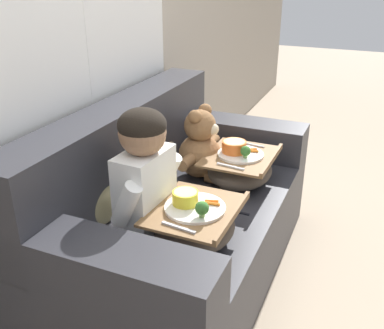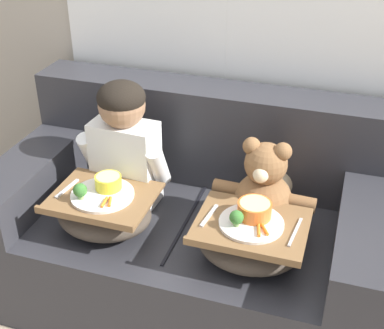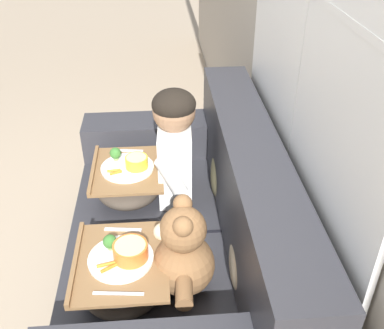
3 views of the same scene
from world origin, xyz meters
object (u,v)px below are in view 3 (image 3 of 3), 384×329
(couch, at_px, (186,251))
(lap_tray_teddy, at_px, (123,273))
(throw_pillow_behind_child, at_px, (223,165))
(teddy_bear, at_px, (182,255))
(child_figure, at_px, (174,140))
(lap_tray_child, at_px, (129,181))
(throw_pillow_behind_teddy, at_px, (245,253))

(couch, xyz_separation_m, lap_tray_teddy, (0.29, -0.25, 0.19))
(throw_pillow_behind_child, height_order, teddy_bear, teddy_bear)
(couch, height_order, lap_tray_teddy, couch)
(child_figure, distance_m, lap_tray_child, 0.31)
(throw_pillow_behind_child, distance_m, child_figure, 0.27)
(child_figure, height_order, lap_tray_teddy, child_figure)
(couch, distance_m, lap_tray_child, 0.43)
(throw_pillow_behind_teddy, bearing_deg, lap_tray_child, -142.58)
(teddy_bear, xyz_separation_m, lap_tray_teddy, (0.00, -0.22, -0.07))
(throw_pillow_behind_child, relative_size, throw_pillow_behind_teddy, 1.06)
(throw_pillow_behind_teddy, relative_size, teddy_bear, 0.76)
(lap_tray_child, bearing_deg, throw_pillow_behind_child, 89.95)
(child_figure, xyz_separation_m, teddy_bear, (0.59, -0.00, -0.14))
(couch, xyz_separation_m, child_figure, (-0.29, -0.03, 0.40))
(throw_pillow_behind_child, bearing_deg, lap_tray_teddy, -37.42)
(child_figure, bearing_deg, couch, 5.19)
(throw_pillow_behind_teddy, distance_m, lap_tray_teddy, 0.45)
(couch, xyz_separation_m, throw_pillow_behind_child, (-0.29, 0.20, 0.26))
(throw_pillow_behind_teddy, height_order, lap_tray_child, throw_pillow_behind_teddy)
(lap_tray_teddy, bearing_deg, lap_tray_child, -179.95)
(teddy_bear, bearing_deg, lap_tray_child, -159.63)
(child_figure, distance_m, lap_tray_teddy, 0.66)
(throw_pillow_behind_teddy, distance_m, lap_tray_child, 0.74)
(throw_pillow_behind_child, distance_m, lap_tray_teddy, 0.74)
(lap_tray_teddy, bearing_deg, throw_pillow_behind_child, 142.58)
(couch, distance_m, throw_pillow_behind_child, 0.44)
(throw_pillow_behind_teddy, distance_m, teddy_bear, 0.23)
(throw_pillow_behind_teddy, xyz_separation_m, lap_tray_child, (-0.59, -0.45, -0.07))
(throw_pillow_behind_child, bearing_deg, couch, -34.33)
(throw_pillow_behind_child, xyz_separation_m, teddy_bear, (0.59, -0.23, 0.01))
(couch, xyz_separation_m, throw_pillow_behind_teddy, (0.29, 0.20, 0.26))
(lap_tray_child, bearing_deg, lap_tray_teddy, 0.05)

